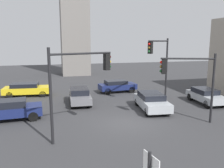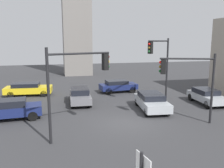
# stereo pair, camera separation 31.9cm
# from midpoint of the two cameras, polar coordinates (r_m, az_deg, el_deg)

# --- Properties ---
(ground_plane) EXTENTS (87.21, 87.21, 0.00)m
(ground_plane) POSITION_cam_midpoint_polar(r_m,az_deg,el_deg) (16.52, 3.09, -9.49)
(ground_plane) COLOR #38383A
(traffic_light_0) EXTENTS (3.74, 1.52, 5.30)m
(traffic_light_0) POSITION_cam_midpoint_polar(r_m,az_deg,el_deg) (13.50, -8.39, 2.24)
(traffic_light_0) COLOR black
(traffic_light_0) RESTS_ON ground_plane
(traffic_light_1) EXTENTS (2.73, 1.88, 5.86)m
(traffic_light_1) POSITION_cam_midpoint_polar(r_m,az_deg,el_deg) (21.31, 10.98, 6.24)
(traffic_light_1) COLOR black
(traffic_light_1) RESTS_ON ground_plane
(traffic_light_2) EXTENTS (3.52, 1.37, 4.80)m
(traffic_light_2) POSITION_cam_midpoint_polar(r_m,az_deg,el_deg) (16.75, 17.36, 2.24)
(traffic_light_2) COLOR black
(traffic_light_2) RESTS_ON ground_plane
(car_0) EXTENTS (4.13, 1.96, 1.48)m
(car_0) POSITION_cam_midpoint_polar(r_m,az_deg,el_deg) (18.45, -23.54, -5.67)
(car_0) COLOR navy
(car_0) RESTS_ON ground_plane
(car_1) EXTENTS (2.43, 4.65, 1.39)m
(car_1) POSITION_cam_midpoint_polar(r_m,az_deg,el_deg) (19.67, 9.10, -4.10)
(car_1) COLOR #ADB2B7
(car_1) RESTS_ON ground_plane
(car_2) EXTENTS (4.17, 2.05, 1.35)m
(car_2) POSITION_cam_midpoint_polar(r_m,az_deg,el_deg) (26.01, 0.89, -0.43)
(car_2) COLOR navy
(car_2) RESTS_ON ground_plane
(car_3) EXTENTS (4.82, 2.25, 1.34)m
(car_3) POSITION_cam_midpoint_polar(r_m,az_deg,el_deg) (25.89, -20.25, -1.13)
(car_3) COLOR yellow
(car_3) RESTS_ON ground_plane
(car_4) EXTENTS (1.96, 4.37, 1.40)m
(car_4) POSITION_cam_midpoint_polar(r_m,az_deg,el_deg) (21.59, -8.26, -2.76)
(car_4) COLOR slate
(car_4) RESTS_ON ground_plane
(car_5) EXTENTS (2.01, 4.13, 1.36)m
(car_5) POSITION_cam_midpoint_polar(r_m,az_deg,el_deg) (22.93, 21.38, -2.63)
(car_5) COLOR #ADB2B7
(car_5) RESTS_ON ground_plane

